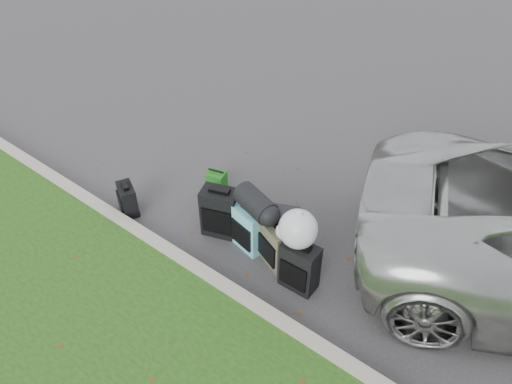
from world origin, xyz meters
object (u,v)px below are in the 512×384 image
Objects in this scene: tote_green at (217,181)px; tote_navy at (214,201)px; suitcase_large_black_left at (221,212)px; suitcase_olive at (277,244)px; suitcase_small_black at (128,199)px; suitcase_teal at (249,228)px; suitcase_large_black_right at (299,267)px.

tote_green and tote_navy have the same top height.
suitcase_large_black_left reaches higher than tote_green.
suitcase_large_black_left is 0.52m from tote_navy.
suitcase_small_black is at bearing -145.32° from suitcase_olive.
suitcase_teal is 0.89m from suitcase_large_black_right.
suitcase_large_black_right is at bearing 34.82° from suitcase_small_black.
tote_green is at bearing 112.32° from tote_navy.
tote_green is (-1.12, 0.62, -0.17)m from suitcase_teal.
suitcase_teal reaches higher than suitcase_small_black.
tote_green is at bearing 162.18° from suitcase_teal.
suitcase_large_black_right is at bearing -36.49° from tote_green.
tote_green is at bearing 115.50° from suitcase_large_black_left.
suitcase_olive is (2.21, 0.51, 0.08)m from suitcase_small_black.
suitcase_large_black_right is (1.35, -0.13, -0.02)m from suitcase_large_black_left.
tote_navy is (0.27, -0.36, -0.00)m from tote_green.
suitcase_teal is 1.29m from tote_green.
suitcase_small_black is 0.75× the size of suitcase_olive.
suitcase_teal reaches higher than tote_navy.
suitcase_teal is (0.47, 0.02, -0.04)m from suitcase_large_black_left.
suitcase_small_black is at bearing -174.14° from suitcase_large_black_right.
suitcase_teal is at bearing -159.05° from suitcase_olive.
suitcase_teal reaches higher than suitcase_olive.
suitcase_large_black_left reaches higher than suitcase_large_black_right.
tote_navy is at bearing 164.49° from suitcase_large_black_right.
suitcase_large_black_left is 0.47m from suitcase_teal.
suitcase_small_black is 2.27m from suitcase_olive.
suitcase_large_black_left is at bearing -51.06° from tote_navy.
suitcase_teal is 2.12× the size of tote_navy.
tote_navy is (0.92, 0.78, -0.08)m from suitcase_small_black.
suitcase_olive is at bearing -37.10° from tote_green.
suitcase_large_black_left is (1.30, 0.49, 0.13)m from suitcase_small_black.
tote_navy is at bearing -68.40° from tote_green.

